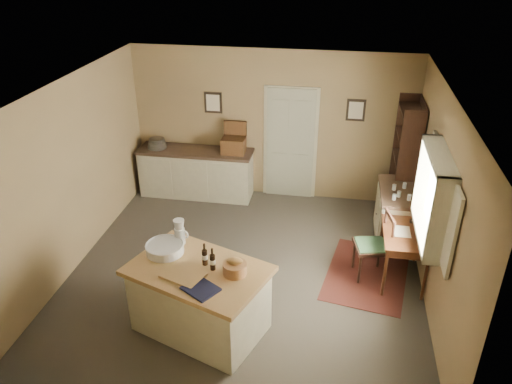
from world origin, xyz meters
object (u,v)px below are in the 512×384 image
at_px(shelving_unit, 408,162).
at_px(right_cabinet, 397,215).
at_px(work_island, 199,297).
at_px(sideboard, 197,171).
at_px(desk_chair, 371,247).
at_px(writing_desk, 405,238).

bearing_deg(shelving_unit, right_cabinet, -100.97).
bearing_deg(work_island, sideboard, 126.58).
bearing_deg(work_island, desk_chair, 55.01).
relative_size(work_island, writing_desk, 1.88).
height_order(work_island, right_cabinet, work_island).
relative_size(desk_chair, shelving_unit, 0.48).
xyz_separation_m(work_island, desk_chair, (2.10, 1.45, 0.01)).
height_order(sideboard, shelving_unit, shelving_unit).
bearing_deg(desk_chair, sideboard, 135.08).
bearing_deg(shelving_unit, sideboard, 176.90).
distance_m(desk_chair, shelving_unit, 1.98).
bearing_deg(desk_chair, writing_desk, -9.16).
xyz_separation_m(sideboard, shelving_unit, (3.70, -0.20, 0.55)).
bearing_deg(sideboard, writing_desk, -29.30).
xyz_separation_m(writing_desk, desk_chair, (-0.43, -0.02, -0.18)).
bearing_deg(right_cabinet, shelving_unit, 79.03).
relative_size(sideboard, desk_chair, 2.12).
height_order(work_island, shelving_unit, shelving_unit).
height_order(sideboard, desk_chair, sideboard).
distance_m(sideboard, right_cabinet, 3.68).
xyz_separation_m(work_island, shelving_unit, (2.69, 3.26, 0.55)).
distance_m(work_island, shelving_unit, 4.26).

